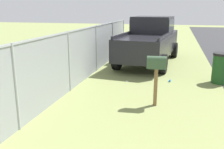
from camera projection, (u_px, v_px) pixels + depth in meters
The scene contains 6 objects.
mailbox at pixel (157, 66), 6.44m from camera, with size 0.24×0.50×1.31m.
pickup_truck at pixel (150, 38), 11.79m from camera, with size 5.61×2.59×2.09m.
trash_bin at pixel (222, 68), 8.56m from camera, with size 0.64×0.64×1.03m.
fence_section at pixel (84, 52), 8.87m from camera, with size 13.40×0.07×1.82m.
litter_can_midfield_b at pixel (170, 81), 8.81m from camera, with size 0.07×0.07×0.12m, color blue.
litter_wrapper_near_hydrant at pixel (127, 81), 8.87m from camera, with size 0.12×0.08×0.01m, color silver.
Camera 1 is at (-0.47, -0.04, 2.47)m, focal length 40.93 mm.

